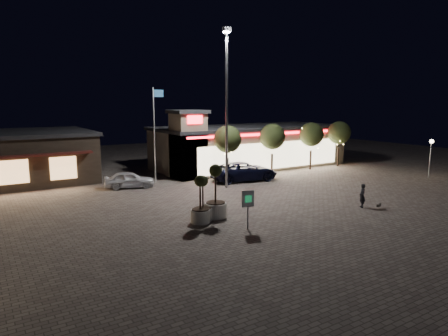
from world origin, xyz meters
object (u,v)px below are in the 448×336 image
pickup_truck (244,171)px  planter_mid (216,201)px  pedestrian (362,196)px  planter_left (203,207)px  valet_sign (248,202)px  white_sedan (129,180)px

pickup_truck → planter_mid: (-7.90, -8.39, 0.17)m
pedestrian → planter_left: size_ratio=0.59×
valet_sign → pedestrian: bearing=-2.3°
planter_left → planter_mid: 0.99m
pickup_truck → pedestrian: (1.33, -11.52, -0.04)m
white_sedan → valet_sign: (2.01, -13.51, 0.81)m
white_sedan → planter_mid: planter_mid is taller
planter_left → pickup_truck: bearing=44.1°
pickup_truck → planter_mid: bearing=147.0°
pickup_truck → white_sedan: 9.81m
planter_left → white_sedan: bearing=93.5°
white_sedan → planter_mid: bearing=-154.3°
white_sedan → pedestrian: 17.61m
pedestrian → valet_sign: 8.88m
planter_left → planter_mid: (0.96, 0.18, 0.17)m
pedestrian → planter_mid: 9.75m
pedestrian → planter_left: planter_left is taller
planter_left → planter_mid: planter_mid is taller
pedestrian → valet_sign: valet_sign is taller
pickup_truck → valet_sign: bearing=156.3°
white_sedan → planter_left: (0.67, -10.92, 0.15)m
pickup_truck → pedestrian: pickup_truck is taller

